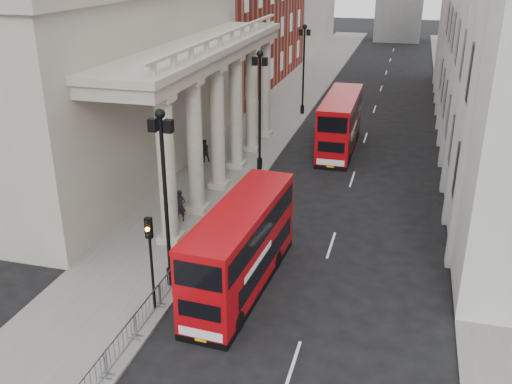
% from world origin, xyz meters
% --- Properties ---
extents(ground, '(260.00, 260.00, 0.00)m').
position_xyz_m(ground, '(0.00, 0.00, 0.00)').
color(ground, black).
rests_on(ground, ground).
extents(sidewalk_west, '(6.00, 140.00, 0.12)m').
position_xyz_m(sidewalk_west, '(-3.00, 30.00, 0.06)').
color(sidewalk_west, slate).
rests_on(sidewalk_west, ground).
extents(sidewalk_east, '(3.00, 140.00, 0.12)m').
position_xyz_m(sidewalk_east, '(13.50, 30.00, 0.06)').
color(sidewalk_east, slate).
rests_on(sidewalk_east, ground).
extents(kerb, '(0.20, 140.00, 0.14)m').
position_xyz_m(kerb, '(-0.05, 30.00, 0.07)').
color(kerb, slate).
rests_on(kerb, ground).
extents(portico_building, '(9.00, 28.00, 12.00)m').
position_xyz_m(portico_building, '(-10.50, 18.00, 6.00)').
color(portico_building, gray).
rests_on(portico_building, ground).
extents(lamp_post_south, '(1.05, 0.44, 8.32)m').
position_xyz_m(lamp_post_south, '(-0.60, 4.00, 4.91)').
color(lamp_post_south, black).
rests_on(lamp_post_south, sidewalk_west).
extents(lamp_post_mid, '(1.05, 0.44, 8.32)m').
position_xyz_m(lamp_post_mid, '(-0.60, 20.00, 4.91)').
color(lamp_post_mid, black).
rests_on(lamp_post_mid, sidewalk_west).
extents(lamp_post_north, '(1.05, 0.44, 8.32)m').
position_xyz_m(lamp_post_north, '(-0.60, 36.00, 4.91)').
color(lamp_post_north, black).
rests_on(lamp_post_north, sidewalk_west).
extents(traffic_light, '(0.28, 0.33, 4.30)m').
position_xyz_m(traffic_light, '(-0.50, 1.98, 3.11)').
color(traffic_light, black).
rests_on(traffic_light, sidewalk_west).
extents(crowd_barriers, '(0.50, 18.75, 1.10)m').
position_xyz_m(crowd_barriers, '(-0.35, 2.23, 0.67)').
color(crowd_barriers, gray).
rests_on(crowd_barriers, sidewalk_west).
extents(bus_near, '(2.85, 9.51, 4.05)m').
position_xyz_m(bus_near, '(2.57, 4.85, 2.12)').
color(bus_near, '#A8070D').
rests_on(bus_near, ground).
extents(bus_far, '(2.48, 9.95, 4.29)m').
position_xyz_m(bus_far, '(4.24, 26.23, 2.24)').
color(bus_far, '#AD080D').
rests_on(bus_far, ground).
extents(pedestrian_a, '(0.71, 0.50, 1.83)m').
position_xyz_m(pedestrian_a, '(-2.78, 10.54, 1.04)').
color(pedestrian_a, black).
rests_on(pedestrian_a, sidewalk_west).
extents(pedestrian_b, '(1.04, 0.99, 1.68)m').
position_xyz_m(pedestrian_b, '(-4.93, 20.44, 0.96)').
color(pedestrian_b, black).
rests_on(pedestrian_b, sidewalk_west).
extents(pedestrian_c, '(1.06, 0.98, 1.81)m').
position_xyz_m(pedestrian_c, '(-3.13, 23.30, 1.03)').
color(pedestrian_c, black).
rests_on(pedestrian_c, sidewalk_west).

